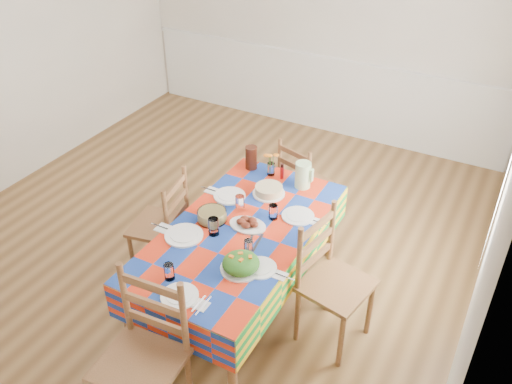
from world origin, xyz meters
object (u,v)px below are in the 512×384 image
meat_platter (248,223)px  green_pitcher (303,175)px  tea_pitcher (251,158)px  dining_table (240,238)px  chair_right (331,282)px  chair_left (163,226)px  chair_near (144,358)px  chair_far (302,184)px

meat_platter → green_pitcher: green_pitcher is taller
tea_pitcher → green_pitcher: bearing=-6.2°
dining_table → chair_right: chair_right is taller
green_pitcher → chair_left: 1.18m
tea_pitcher → chair_near: 1.95m
chair_right → chair_left: bearing=101.4°
chair_far → meat_platter: bearing=109.2°
dining_table → chair_right: size_ratio=1.78×
meat_platter → tea_pitcher: (-0.36, 0.72, 0.08)m
tea_pitcher → chair_near: bearing=-80.0°
chair_far → dining_table: bearing=107.7°
chair_near → chair_left: 1.33m
chair_far → chair_right: (0.72, -1.12, 0.06)m
green_pitcher → chair_far: 0.58m
chair_far → chair_right: 1.33m
dining_table → chair_near: 1.12m
chair_left → chair_right: 1.42m
dining_table → chair_near: bearing=-90.2°
green_pitcher → chair_left: bearing=-140.6°
meat_platter → chair_left: bearing=-175.9°
chair_right → chair_far: bearing=44.1°
tea_pitcher → meat_platter: bearing=-63.0°
chair_right → meat_platter: bearing=96.9°
tea_pitcher → chair_right: size_ratio=0.20×
chair_left → chair_right: (1.42, 0.00, 0.03)m
chair_near → chair_right: 1.34m
chair_far → chair_left: size_ratio=0.94×
chair_left → dining_table: bearing=78.5°
chair_near → chair_left: chair_near is taller
chair_near → chair_right: bearing=53.6°
tea_pitcher → dining_table: bearing=-66.6°
chair_left → chair_near: bearing=21.2°
dining_table → meat_platter: bearing=66.1°
dining_table → meat_platter: 0.12m
chair_near → chair_right: size_ratio=1.05×
tea_pitcher → chair_left: bearing=-116.0°
chair_far → chair_left: bearing=75.1°
meat_platter → chair_far: chair_far is taller
green_pitcher → chair_right: chair_right is taller
green_pitcher → meat_platter: bearing=-101.2°
dining_table → meat_platter: size_ratio=6.46×
chair_left → chair_right: bearing=79.1°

